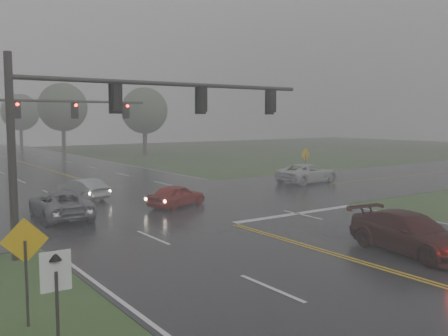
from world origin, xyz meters
TOP-DOWN VIEW (x-y plane):
  - main_road at (0.00, 20.00)m, footprint 18.00×160.00m
  - cross_street at (0.00, 22.00)m, footprint 120.00×14.00m
  - stop_bar at (4.50, 14.40)m, footprint 8.50×0.50m
  - sedan_maroon at (2.59, 6.03)m, footprint 2.81×5.55m
  - sedan_red at (0.17, 20.08)m, footprint 4.23×2.82m
  - sedan_silver at (-3.45, 25.96)m, footprint 2.30×4.29m
  - car_grey at (-6.51, 20.63)m, footprint 2.70×5.40m
  - pickup_white at (14.34, 23.63)m, footprint 5.82×3.11m
  - signal_gantry_near at (-5.92, 13.91)m, footprint 13.89×0.33m
  - signal_gantry_far at (-5.97, 30.94)m, footprint 13.61×0.37m
  - sign_diamond_west at (-11.34, 7.43)m, footprint 1.16×0.15m
  - sign_arrow_white at (-11.53, 4.18)m, footprint 0.60×0.11m
  - sign_diamond_east at (15.03, 24.61)m, footprint 1.17×0.18m
  - tree_ne_a at (8.45, 68.15)m, footprint 7.08×7.08m
  - tree_e_near at (17.12, 59.02)m, footprint 6.52×6.52m
  - tree_n_far at (7.03, 87.89)m, footprint 6.48×6.48m

SIDE VIEW (x-z plane):
  - main_road at x=0.00m, z-range -0.01..0.01m
  - cross_street at x=0.00m, z-range -0.01..0.01m
  - stop_bar at x=4.50m, z-range 0.00..0.00m
  - sedan_maroon at x=2.59m, z-range -0.77..0.77m
  - sedan_red at x=0.17m, z-range -0.67..0.67m
  - sedan_silver at x=-3.45m, z-range -0.67..0.67m
  - car_grey at x=-6.51m, z-range -0.73..0.73m
  - pickup_white at x=14.34m, z-range -0.78..0.78m
  - sign_diamond_west at x=-11.34m, z-range 0.48..3.27m
  - sign_arrow_white at x=-11.53m, z-range 0.53..3.22m
  - sign_diamond_east at x=15.03m, z-range 0.49..3.32m
  - signal_gantry_far at x=-5.97m, z-range 1.50..8.83m
  - signal_gantry_near at x=-5.92m, z-range 1.55..9.17m
  - tree_n_far at x=7.03m, z-range 1.50..11.02m
  - tree_e_near at x=17.12m, z-range 1.51..11.08m
  - tree_ne_a at x=8.45m, z-range 1.64..12.04m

